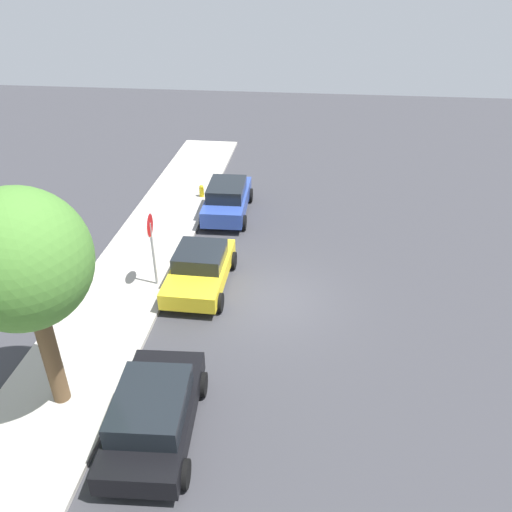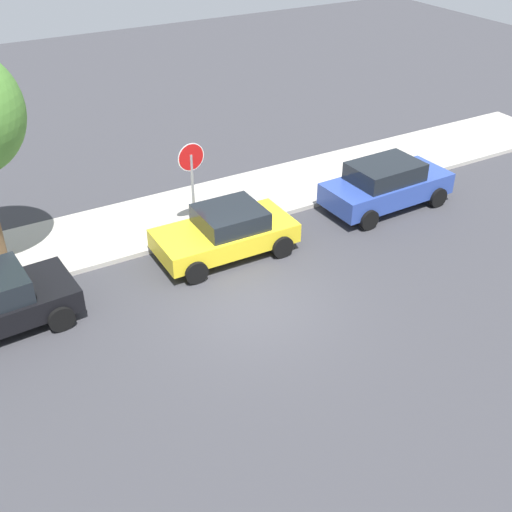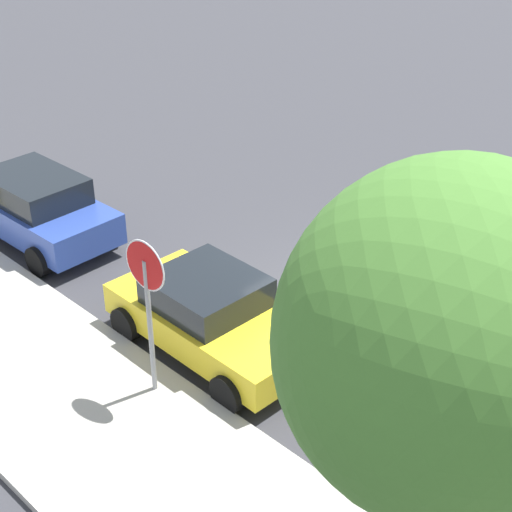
# 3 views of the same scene
# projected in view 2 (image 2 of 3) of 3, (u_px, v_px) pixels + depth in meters

# --- Properties ---
(ground_plane) EXTENTS (60.00, 60.00, 0.00)m
(ground_plane) POSITION_uv_depth(u_px,v_px,m) (253.00, 306.00, 16.07)
(ground_plane) COLOR #38383D
(sidewalk_curb) EXTENTS (32.00, 3.18, 0.14)m
(sidewalk_curb) POSITION_uv_depth(u_px,v_px,m) (171.00, 217.00, 19.81)
(sidewalk_curb) COLOR #B2ADA3
(sidewalk_curb) RESTS_ON ground_plane
(stop_sign) EXTENTS (0.82, 0.08, 2.83)m
(stop_sign) POSITION_uv_depth(u_px,v_px,m) (192.00, 172.00, 18.13)
(stop_sign) COLOR gray
(stop_sign) RESTS_ON ground_plane
(parked_car_yellow) EXTENTS (3.89, 2.10, 1.38)m
(parked_car_yellow) POSITION_uv_depth(u_px,v_px,m) (226.00, 232.00, 17.81)
(parked_car_yellow) COLOR yellow
(parked_car_yellow) RESTS_ON ground_plane
(parked_car_blue) EXTENTS (4.21, 2.04, 1.52)m
(parked_car_blue) POSITION_uv_depth(u_px,v_px,m) (386.00, 184.00, 20.15)
(parked_car_blue) COLOR #2D479E
(parked_car_blue) RESTS_ON ground_plane
(fire_hydrant) EXTENTS (0.30, 0.22, 0.72)m
(fire_hydrant) POSITION_uv_depth(u_px,v_px,m) (391.00, 170.00, 22.10)
(fire_hydrant) COLOR gold
(fire_hydrant) RESTS_ON ground_plane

